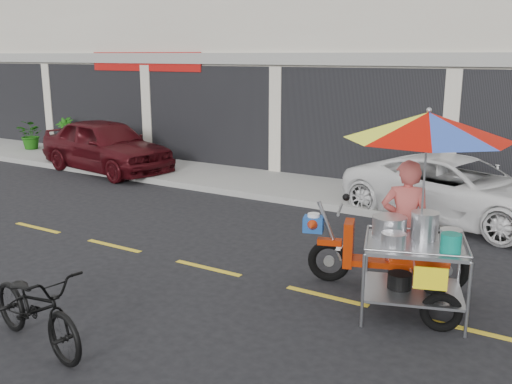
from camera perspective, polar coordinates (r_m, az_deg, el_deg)
The scene contains 9 objects.
ground at distance 7.94m, azimuth 7.08°, elevation -10.32°, with size 90.00×90.00×0.00m, color black.
sidewalk at distance 12.88m, azimuth 17.38°, elevation -1.11°, with size 45.00×3.00×0.15m, color gray.
centerline at distance 7.94m, azimuth 7.08°, elevation -10.30°, with size 42.00×0.10×0.01m, color gold.
maroon_sedan at distance 16.46m, azimuth -14.77°, elevation 4.54°, with size 1.76×4.37×1.49m, color #3E0A0E.
white_pickup at distance 11.85m, azimuth 19.65°, elevation 0.23°, with size 2.09×4.53×1.26m, color white.
plant_tall at distance 20.33m, azimuth -21.53°, elevation 5.36°, with size 0.87×0.75×0.96m, color #18530E.
plant_short at distance 19.79m, azimuth -18.55°, elevation 5.55°, with size 0.60×0.60×1.06m, color #18530E.
near_bicycle at distance 6.89m, azimuth -21.15°, elevation -10.72°, with size 0.63×1.80×0.95m, color black.
food_vendor_rig at distance 7.46m, azimuth 15.64°, elevation 0.94°, with size 3.02×2.52×2.61m.
Camera 1 is at (2.95, -6.64, 3.20)m, focal length 40.00 mm.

